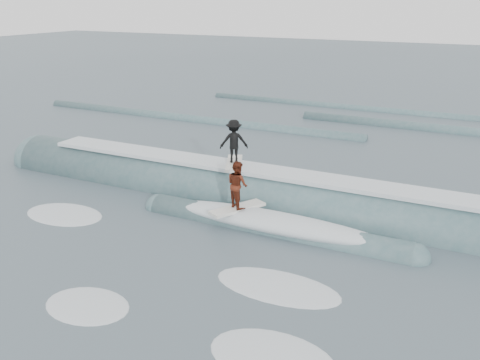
% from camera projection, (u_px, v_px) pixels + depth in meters
% --- Properties ---
extents(ground, '(160.00, 160.00, 0.00)m').
position_uv_depth(ground, '(206.00, 234.00, 17.24)').
color(ground, '#394A53').
rests_on(ground, ground).
extents(breaking_wave, '(24.03, 4.00, 2.44)m').
position_uv_depth(breaking_wave, '(254.00, 202.00, 19.87)').
color(breaking_wave, '#3B5F64').
rests_on(breaking_wave, ground).
extents(surfer_black, '(1.32, 2.05, 1.72)m').
position_uv_depth(surfer_black, '(234.00, 143.00, 19.79)').
color(surfer_black, silver).
rests_on(surfer_black, ground).
extents(surfer_red, '(1.41, 2.03, 1.70)m').
position_uv_depth(surfer_red, '(237.00, 188.00, 17.66)').
color(surfer_red, white).
rests_on(surfer_red, ground).
extents(whitewater, '(12.20, 6.00, 0.10)m').
position_uv_depth(whitewater, '(162.00, 279.00, 14.52)').
color(whitewater, white).
rests_on(whitewater, ground).
extents(far_swells, '(39.10, 8.65, 0.80)m').
position_uv_depth(far_swells, '(355.00, 124.00, 32.10)').
color(far_swells, '#3B5F64').
rests_on(far_swells, ground).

